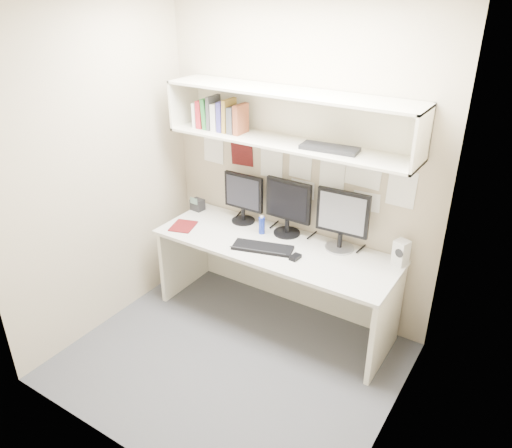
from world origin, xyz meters
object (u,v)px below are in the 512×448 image
Objects in this scene: desk at (274,282)px; monitor_center at (288,205)px; monitor_left at (244,196)px; monitor_right at (342,218)px; speaker at (401,253)px; maroon_notebook at (183,226)px; keyboard at (263,248)px; desk_phone at (197,205)px.

monitor_center reaches higher than desk.
monitor_right reaches higher than monitor_left.
maroon_notebook is at bearing -149.48° from speaker.
keyboard reaches higher than maroon_notebook.
maroon_notebook is at bearing -169.16° from desk.
monitor_left reaches higher than maroon_notebook.
monitor_center is 0.99× the size of keyboard.
maroon_notebook is at bearing 166.48° from keyboard.
monitor_right reaches higher than keyboard.
monitor_left is 0.52m from desk_phone.
desk is 1.07m from speaker.
monitor_center is 0.95m from desk_phone.
desk_phone is (-0.90, 0.31, 0.04)m from keyboard.
desk is 1.04m from desk_phone.
monitor_right reaches higher than maroon_notebook.
monitor_right is 1.37m from maroon_notebook.
monitor_right is at bearing 1.27° from monitor_center.
desk is at bearing -6.26° from maroon_notebook.
speaker is (0.94, 0.24, 0.46)m from desk.
desk is at bearing -157.69° from monitor_right.
monitor_center is at bearing 177.00° from monitor_right.
monitor_center is at bearing 93.22° from desk.
desk_phone is at bearing 178.44° from monitor_right.
monitor_right is (0.91, -0.00, 0.03)m from monitor_left.
monitor_left is at bearing 9.33° from desk_phone.
maroon_notebook is (-1.77, -0.39, -0.09)m from speaker.
desk_phone is (-0.94, 0.18, 0.42)m from desk.
keyboard is 1.05m from speaker.
desk is 0.92m from maroon_notebook.
monitor_center is 2.43× the size of speaker.
speaker is (0.98, 0.36, 0.09)m from keyboard.
monitor_right is 2.14× the size of maroon_notebook.
keyboard is at bearing -149.05° from monitor_right.
monitor_right is at bearing -0.07° from monitor_left.
monitor_left is 0.91× the size of keyboard.
monitor_right is 1.42m from desk_phone.
monitor_right is 2.51× the size of speaker.
desk is at bearing -5.89° from desk_phone.
speaker reaches higher than keyboard.
speaker is at bearing 0.64° from monitor_left.
desk_phone is (-1.40, -0.04, -0.21)m from monitor_right.
monitor_left is 0.92× the size of monitor_center.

